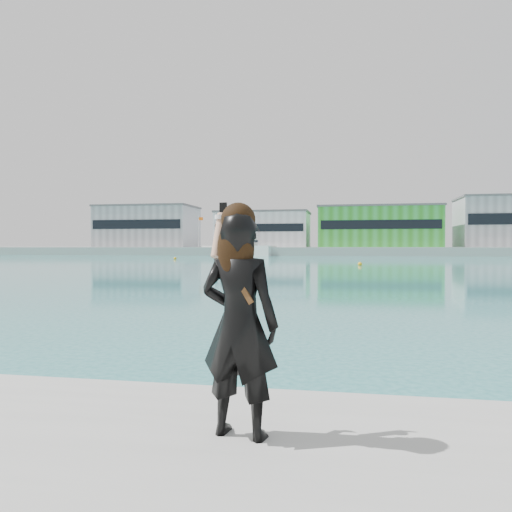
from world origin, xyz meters
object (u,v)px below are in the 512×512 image
at_px(buoy_near, 360,265).
at_px(woman, 239,317).
at_px(motor_yacht, 237,246).
at_px(buoy_far, 175,259).

distance_m(buoy_near, woman, 56.02).
bearing_deg(motor_yacht, buoy_far, -79.10).
bearing_deg(buoy_far, motor_yacht, 85.79).
relative_size(motor_yacht, woman, 10.05).
xyz_separation_m(motor_yacht, buoy_far, (-2.67, -36.27, -2.33)).
distance_m(motor_yacht, woman, 116.56).
bearing_deg(motor_yacht, buoy_near, -49.11).
distance_m(motor_yacht, buoy_near, 64.13).
height_order(buoy_near, woman, woman).
height_order(motor_yacht, buoy_near, motor_yacht).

